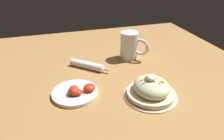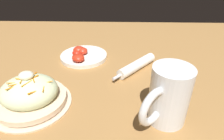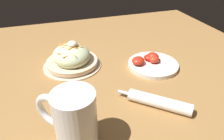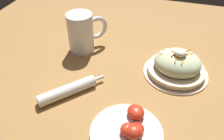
{
  "view_description": "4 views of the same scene",
  "coord_description": "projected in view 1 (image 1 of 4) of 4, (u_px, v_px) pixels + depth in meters",
  "views": [
    {
      "loc": [
        -0.81,
        0.26,
        0.51
      ],
      "look_at": [
        -0.02,
        0.03,
        0.05
      ],
      "focal_mm": 33.42,
      "sensor_mm": 36.0,
      "label": 1
    },
    {
      "loc": [
        0.05,
        -0.5,
        0.36
      ],
      "look_at": [
        0.03,
        0.02,
        0.05
      ],
      "focal_mm": 30.94,
      "sensor_mm": 36.0,
      "label": 2
    },
    {
      "loc": [
        0.51,
        -0.16,
        0.42
      ],
      "look_at": [
        -0.02,
        0.02,
        0.07
      ],
      "focal_mm": 33.5,
      "sensor_mm": 36.0,
      "label": 3
    },
    {
      "loc": [
        -0.16,
        0.56,
        0.51
      ],
      "look_at": [
        -0.0,
        0.05,
        0.08
      ],
      "focal_mm": 36.7,
      "sensor_mm": 36.0,
      "label": 4
    }
  ],
  "objects": [
    {
      "name": "ground_plane",
      "position": [
        116.0,
        76.0,
        0.99
      ],
      "size": [
        1.43,
        1.43,
        0.0
      ],
      "primitive_type": "plane",
      "color": "#9E703D"
    },
    {
      "name": "salad_plate",
      "position": [
        151.0,
        89.0,
        0.84
      ],
      "size": [
        0.22,
        0.22,
        0.1
      ],
      "color": "beige",
      "rests_on": "ground_plane"
    },
    {
      "name": "beer_mug",
      "position": [
        130.0,
        47.0,
        1.13
      ],
      "size": [
        0.13,
        0.13,
        0.15
      ],
      "color": "white",
      "rests_on": "ground_plane"
    },
    {
      "name": "napkin_roll",
      "position": [
        87.0,
        65.0,
        1.05
      ],
      "size": [
        0.16,
        0.18,
        0.04
      ],
      "color": "white",
      "rests_on": "ground_plane"
    },
    {
      "name": "tomato_plate",
      "position": [
        76.0,
        92.0,
        0.85
      ],
      "size": [
        0.19,
        0.19,
        0.05
      ],
      "color": "white",
      "rests_on": "ground_plane"
    }
  ]
}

